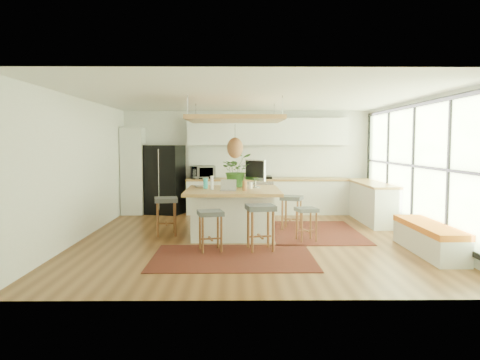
{
  "coord_description": "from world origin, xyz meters",
  "views": [
    {
      "loc": [
        -0.29,
        -8.74,
        1.84
      ],
      "look_at": [
        -0.2,
        0.5,
        1.1
      ],
      "focal_mm": 34.3,
      "sensor_mm": 36.0,
      "label": 1
    }
  ],
  "objects_px": {
    "stool_right_front": "(306,222)",
    "monitor": "(255,175)",
    "island_plant": "(237,174)",
    "island": "(233,212)",
    "stool_near_left": "(211,231)",
    "microwave": "(203,171)",
    "stool_left_side": "(166,218)",
    "fridge": "(165,178)",
    "laptop": "(228,185)",
    "stool_near_right": "(260,230)",
    "stool_right_back": "(292,213)"
  },
  "relations": [
    {
      "from": "stool_near_left",
      "to": "stool_left_side",
      "type": "distance_m",
      "value": 1.7
    },
    {
      "from": "stool_right_front",
      "to": "stool_left_side",
      "type": "relative_size",
      "value": 0.84
    },
    {
      "from": "laptop",
      "to": "stool_near_right",
      "type": "bearing_deg",
      "value": -57.25
    },
    {
      "from": "stool_left_side",
      "to": "monitor",
      "type": "distance_m",
      "value": 2.01
    },
    {
      "from": "island_plant",
      "to": "monitor",
      "type": "bearing_deg",
      "value": -25.07
    },
    {
      "from": "fridge",
      "to": "laptop",
      "type": "relative_size",
      "value": 5.51
    },
    {
      "from": "monitor",
      "to": "island_plant",
      "type": "height_order",
      "value": "monitor"
    },
    {
      "from": "island",
      "to": "stool_near_left",
      "type": "height_order",
      "value": "island"
    },
    {
      "from": "stool_near_right",
      "to": "microwave",
      "type": "relative_size",
      "value": 1.3
    },
    {
      "from": "fridge",
      "to": "stool_near_left",
      "type": "height_order",
      "value": "fridge"
    },
    {
      "from": "fridge",
      "to": "stool_right_front",
      "type": "height_order",
      "value": "fridge"
    },
    {
      "from": "island",
      "to": "stool_near_right",
      "type": "xyz_separation_m",
      "value": [
        0.48,
        -1.34,
        -0.11
      ]
    },
    {
      "from": "microwave",
      "to": "laptop",
      "type": "bearing_deg",
      "value": -88.39
    },
    {
      "from": "stool_near_left",
      "to": "fridge",
      "type": "bearing_deg",
      "value": 108.5
    },
    {
      "from": "island_plant",
      "to": "microwave",
      "type": "bearing_deg",
      "value": 110.76
    },
    {
      "from": "monitor",
      "to": "island_plant",
      "type": "bearing_deg",
      "value": -151.85
    },
    {
      "from": "stool_right_back",
      "to": "stool_near_right",
      "type": "bearing_deg",
      "value": -111.95
    },
    {
      "from": "stool_near_left",
      "to": "stool_right_back",
      "type": "height_order",
      "value": "stool_right_back"
    },
    {
      "from": "island",
      "to": "island_plant",
      "type": "height_order",
      "value": "island_plant"
    },
    {
      "from": "stool_right_front",
      "to": "island_plant",
      "type": "distance_m",
      "value": 1.89
    },
    {
      "from": "island",
      "to": "stool_near_left",
      "type": "relative_size",
      "value": 2.64
    },
    {
      "from": "stool_near_left",
      "to": "monitor",
      "type": "bearing_deg",
      "value": 63.83
    },
    {
      "from": "island",
      "to": "stool_left_side",
      "type": "distance_m",
      "value": 1.34
    },
    {
      "from": "island",
      "to": "fridge",
      "type": "bearing_deg",
      "value": 122.16
    },
    {
      "from": "stool_left_side",
      "to": "laptop",
      "type": "relative_size",
      "value": 2.33
    },
    {
      "from": "stool_near_right",
      "to": "stool_right_back",
      "type": "bearing_deg",
      "value": 68.05
    },
    {
      "from": "island",
      "to": "stool_near_left",
      "type": "distance_m",
      "value": 1.44
    },
    {
      "from": "stool_right_front",
      "to": "monitor",
      "type": "distance_m",
      "value": 1.53
    },
    {
      "from": "microwave",
      "to": "island_plant",
      "type": "relative_size",
      "value": 0.87
    },
    {
      "from": "stool_near_left",
      "to": "stool_right_front",
      "type": "distance_m",
      "value": 1.94
    },
    {
      "from": "stool_near_left",
      "to": "monitor",
      "type": "relative_size",
      "value": 1.11
    },
    {
      "from": "stool_near_left",
      "to": "laptop",
      "type": "relative_size",
      "value": 2.15
    },
    {
      "from": "fridge",
      "to": "monitor",
      "type": "distance_m",
      "value": 3.41
    },
    {
      "from": "stool_near_left",
      "to": "island_plant",
      "type": "distance_m",
      "value": 2.11
    },
    {
      "from": "stool_left_side",
      "to": "microwave",
      "type": "height_order",
      "value": "microwave"
    },
    {
      "from": "microwave",
      "to": "fridge",
      "type": "bearing_deg",
      "value": 164.91
    },
    {
      "from": "microwave",
      "to": "stool_near_left",
      "type": "bearing_deg",
      "value": -95.38
    },
    {
      "from": "stool_right_front",
      "to": "stool_right_back",
      "type": "bearing_deg",
      "value": 96.8
    },
    {
      "from": "fridge",
      "to": "laptop",
      "type": "bearing_deg",
      "value": -45.73
    },
    {
      "from": "stool_near_right",
      "to": "island",
      "type": "bearing_deg",
      "value": 109.69
    },
    {
      "from": "fridge",
      "to": "island",
      "type": "distance_m",
      "value": 3.4
    },
    {
      "from": "stool_near_right",
      "to": "fridge",
      "type": "bearing_deg",
      "value": 118.46
    },
    {
      "from": "fridge",
      "to": "laptop",
      "type": "xyz_separation_m",
      "value": [
        1.7,
        -3.19,
        0.12
      ]
    },
    {
      "from": "fridge",
      "to": "stool_near_right",
      "type": "xyz_separation_m",
      "value": [
        2.27,
        -4.19,
        -0.57
      ]
    },
    {
      "from": "fridge",
      "to": "stool_right_back",
      "type": "distance_m",
      "value": 3.85
    },
    {
      "from": "island_plant",
      "to": "stool_near_right",
      "type": "bearing_deg",
      "value": -77.51
    },
    {
      "from": "stool_near_left",
      "to": "monitor",
      "type": "height_order",
      "value": "monitor"
    },
    {
      "from": "island",
      "to": "stool_right_front",
      "type": "bearing_deg",
      "value": -22.68
    },
    {
      "from": "fridge",
      "to": "laptop",
      "type": "distance_m",
      "value": 3.62
    },
    {
      "from": "stool_left_side",
      "to": "stool_right_back",
      "type": "bearing_deg",
      "value": 12.22
    }
  ]
}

